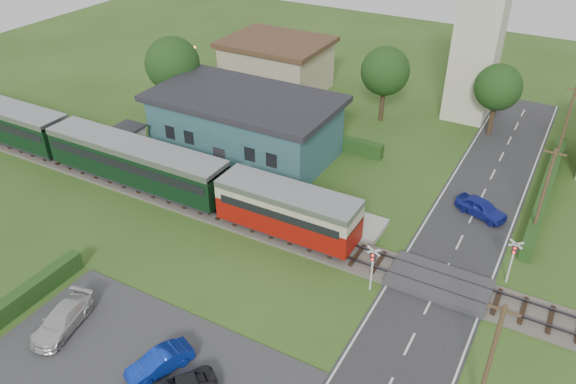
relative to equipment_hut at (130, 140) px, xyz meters
The scene contains 28 objects.
ground 18.82m from the equipment_hut, 16.11° to the right, with size 120.00×120.00×0.00m, color #2D4C19.
railway_track 18.36m from the equipment_hut, 10.08° to the right, with size 76.00×3.20×0.49m.
road 28.53m from the equipment_hut, 10.52° to the right, with size 6.00×70.00×0.05m, color #28282B.
car_park 23.90m from the equipment_hut, 46.19° to the right, with size 17.00×9.00×0.08m, color #333335.
crossing_deck 28.22m from the equipment_hut, ahead, with size 6.20×3.40×0.45m, color #333335.
platform 8.14m from the equipment_hut, ahead, with size 30.00×3.00×0.45m, color gray.
equipment_hut is the anchor object (origin of this frame).
station_building 9.92m from the equipment_hut, 35.92° to the left, with size 16.00×9.00×5.30m.
train 3.26m from the equipment_hut, 81.85° to the right, with size 43.20×2.90×3.40m.
church_tower 33.48m from the equipment_hut, 44.75° to the left, with size 6.00×6.00×17.60m.
house_west 20.05m from the equipment_hut, 81.38° to the left, with size 10.80×8.80×5.50m.
hedge_carpark 18.61m from the equipment_hut, 67.85° to the right, with size 0.80×9.00×1.20m, color #193814.
hedge_roadside 33.98m from the equipment_hut, 18.54° to the left, with size 0.80×18.00×1.20m, color #193814.
hedge_station 13.09m from the equipment_hut, 52.16° to the left, with size 22.00×0.80×1.30m, color #193814.
tree_a 9.73m from the equipment_hut, 102.80° to the left, with size 5.20×5.20×8.00m.
tree_b 24.16m from the equipment_hut, 48.05° to the left, with size 4.60×4.60×7.34m.
tree_c 32.81m from the equipment_hut, 37.29° to the left, with size 4.20×4.20×6.78m.
utility_pole_b 34.14m from the equipment_hut, 19.18° to the right, with size 1.40×0.22×7.00m.
utility_pole_c 32.61m from the equipment_hut, ahead, with size 1.40×0.22×7.00m.
utility_pole_d 36.37m from the equipment_hut, 27.55° to the left, with size 1.40×0.22×7.00m.
crossing_signal_near 25.04m from the equipment_hut, 12.94° to the right, with size 0.84×0.28×3.28m.
crossing_signal_far 31.61m from the equipment_hut, ahead, with size 0.84×0.28×3.28m.
streetlamp_west 15.39m from the equipment_hut, 105.12° to the left, with size 0.30×0.30×5.15m.
car_on_road 29.05m from the equipment_hut, 11.56° to the left, with size 1.54×3.83×1.30m, color #1A2695.
car_park_blue 24.07m from the equipment_hut, 44.23° to the right, with size 1.24×3.56×1.17m, color #0B279B.
car_park_silver 20.11m from the equipment_hut, 58.49° to the right, with size 1.75×4.31×1.25m, color silver.
pedestrian_near 13.59m from the equipment_hut, ahead, with size 0.62×0.40×1.69m, color gray.
pedestrian_far 1.64m from the equipment_hut, ahead, with size 0.83×0.65×1.71m, color gray.
Camera 1 is at (14.67, -25.58, 23.61)m, focal length 35.00 mm.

